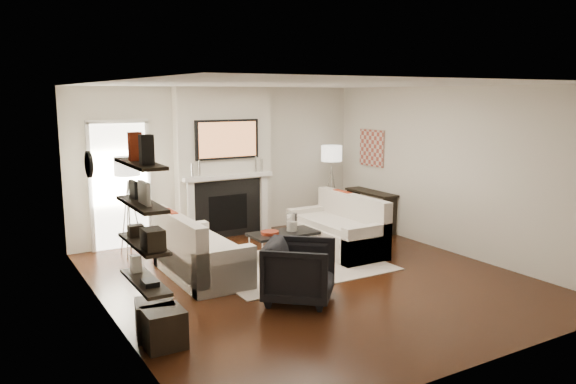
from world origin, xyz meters
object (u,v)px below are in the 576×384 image
loveseat_right_base (336,239)px  ottoman_near (155,319)px  loveseat_left_base (202,262)px  armchair (300,268)px  lamp_left_shade (127,166)px  coffee_table (284,233)px  lamp_right_shade (332,153)px

loveseat_right_base → ottoman_near: bearing=-154.1°
loveseat_left_base → ottoman_near: loveseat_left_base is taller
armchair → lamp_left_shade: lamp_left_shade is taller
coffee_table → armchair: armchair is taller
loveseat_right_base → lamp_right_shade: size_ratio=4.50×
loveseat_left_base → lamp_left_shade: size_ratio=4.50×
lamp_right_shade → ottoman_near: lamp_right_shade is taller
coffee_table → lamp_right_shade: 2.53m
armchair → lamp_left_shade: size_ratio=2.10×
coffee_table → armchair: bearing=-114.1°
coffee_table → lamp_right_shade: (1.86, 1.36, 1.05)m
loveseat_right_base → ottoman_near: (-3.61, -1.75, -0.01)m
loveseat_right_base → coffee_table: 0.97m
ottoman_near → armchair: bearing=3.7°
loveseat_left_base → coffee_table: bearing=7.4°
armchair → lamp_right_shade: size_ratio=2.10×
coffee_table → lamp_left_shade: bearing=145.2°
lamp_right_shade → armchair: bearing=-130.5°
armchair → lamp_right_shade: bearing=1.0°
loveseat_left_base → loveseat_right_base: bearing=2.4°
ottoman_near → loveseat_right_base: bearing=25.9°
ottoman_near → coffee_table: bearing=34.6°
loveseat_right_base → lamp_left_shade: (-2.99, 1.51, 1.24)m
loveseat_left_base → lamp_right_shade: size_ratio=4.50×
armchair → lamp_right_shade: (2.63, 3.08, 1.03)m
loveseat_left_base → armchair: (0.70, -1.53, 0.21)m
ottoman_near → lamp_left_shade: bearing=79.2°
loveseat_right_base → coffee_table: size_ratio=1.64×
lamp_left_shade → coffee_table: bearing=-34.8°
armchair → lamp_left_shade: bearing=63.5°
loveseat_right_base → lamp_left_shade: 3.57m
lamp_right_shade → ottoman_near: (-4.52, -3.20, -1.25)m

